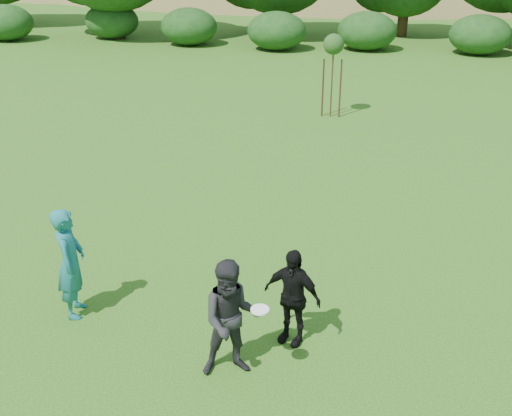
{
  "coord_description": "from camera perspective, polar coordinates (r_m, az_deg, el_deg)",
  "views": [
    {
      "loc": [
        2.33,
        -8.4,
        6.39
      ],
      "look_at": [
        0.0,
        3.0,
        1.1
      ],
      "focal_mm": 45.0,
      "sensor_mm": 36.0,
      "label": 1
    }
  ],
  "objects": [
    {
      "name": "ground",
      "position": [
        10.81,
        -3.26,
        -11.84
      ],
      "size": [
        120.0,
        120.0,
        0.0
      ],
      "primitive_type": "plane",
      "color": "#19470C",
      "rests_on": "ground"
    },
    {
      "name": "player_black",
      "position": [
        10.4,
        3.22,
        -7.85
      ],
      "size": [
        1.07,
        0.69,
        1.68
      ],
      "primitive_type": "imported",
      "rotation": [
        0.0,
        0.0,
        -0.31
      ],
      "color": "black",
      "rests_on": "ground"
    },
    {
      "name": "player_teal",
      "position": [
        11.44,
        -16.16,
        -4.69
      ],
      "size": [
        0.66,
        0.84,
        2.01
      ],
      "primitive_type": "imported",
      "rotation": [
        0.0,
        0.0,
        1.84
      ],
      "color": "#18686C",
      "rests_on": "ground"
    },
    {
      "name": "player_grey",
      "position": [
        9.66,
        -2.17,
        -9.82
      ],
      "size": [
        1.11,
        0.99,
        1.91
      ],
      "primitive_type": "imported",
      "rotation": [
        0.0,
        0.0,
        0.34
      ],
      "color": "#242326",
      "rests_on": "ground"
    },
    {
      "name": "hillside",
      "position": [
        79.07,
        9.31,
        10.71
      ],
      "size": [
        150.0,
        72.0,
        52.0
      ],
      "color": "olive",
      "rests_on": "ground"
    },
    {
      "name": "frisbee",
      "position": [
        9.26,
        0.34,
        -9.04
      ],
      "size": [
        0.27,
        0.27,
        0.04
      ],
      "color": "white",
      "rests_on": "ground"
    },
    {
      "name": "sapling",
      "position": [
        22.37,
        6.91,
        14.06
      ],
      "size": [
        0.7,
        0.7,
        2.85
      ],
      "color": "#3D2318",
      "rests_on": "ground"
    }
  ]
}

